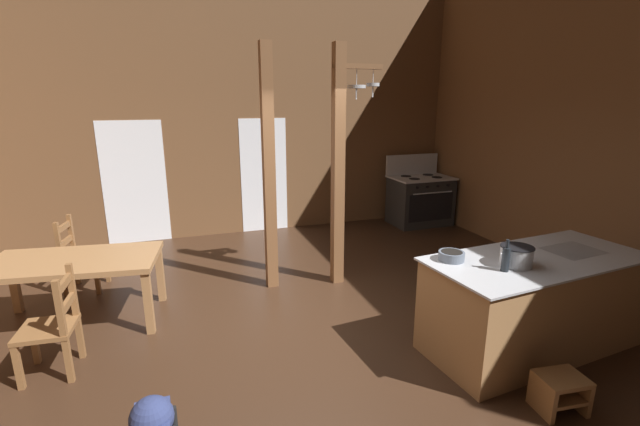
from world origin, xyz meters
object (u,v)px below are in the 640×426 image
(stove_range, at_px, (420,200))
(kitchen_island, at_px, (533,303))
(dining_table, at_px, (74,267))
(ladderback_chair_near_window, at_px, (80,256))
(step_stool, at_px, (560,390))
(bottle_tall_on_counter, at_px, (506,259))
(stockpot_on_counter, at_px, (516,256))
(ladderback_chair_by_post, at_px, (53,326))
(mixing_bowl_on_counter, at_px, (451,256))

(stove_range, bearing_deg, kitchen_island, -107.22)
(stove_range, height_order, dining_table, stove_range)
(ladderback_chair_near_window, bearing_deg, step_stool, -43.34)
(kitchen_island, height_order, bottle_tall_on_counter, bottle_tall_on_counter)
(step_stool, height_order, stockpot_on_counter, stockpot_on_counter)
(stove_range, distance_m, ladderback_chair_by_post, 6.42)
(kitchen_island, xyz_separation_m, step_stool, (-0.47, -0.81, -0.29))
(dining_table, bearing_deg, ladderback_chair_near_window, 98.00)
(step_stool, distance_m, stockpot_on_counter, 1.12)
(mixing_bowl_on_counter, distance_m, bottle_tall_on_counter, 0.47)
(kitchen_island, distance_m, bottle_tall_on_counter, 0.82)
(stockpot_on_counter, distance_m, bottle_tall_on_counter, 0.20)
(ladderback_chair_by_post, relative_size, mixing_bowl_on_counter, 4.01)
(step_stool, distance_m, ladderback_chair_near_window, 5.44)
(ladderback_chair_by_post, bearing_deg, stockpot_on_counter, -15.89)
(kitchen_island, distance_m, ladderback_chair_by_post, 4.43)
(dining_table, distance_m, ladderback_chair_near_window, 0.99)
(stove_range, relative_size, dining_table, 0.73)
(ladderback_chair_near_window, distance_m, mixing_bowl_on_counter, 4.54)
(kitchen_island, xyz_separation_m, stockpot_on_counter, (-0.36, -0.09, 0.56))
(dining_table, height_order, mixing_bowl_on_counter, mixing_bowl_on_counter)
(mixing_bowl_on_counter, bearing_deg, kitchen_island, -13.66)
(stockpot_on_counter, distance_m, mixing_bowl_on_counter, 0.56)
(step_stool, distance_m, dining_table, 4.74)
(mixing_bowl_on_counter, bearing_deg, stove_range, 61.83)
(ladderback_chair_near_window, relative_size, stockpot_on_counter, 2.66)
(step_stool, distance_m, mixing_bowl_on_counter, 1.34)
(stove_range, height_order, ladderback_chair_near_window, stove_range)
(stockpot_on_counter, relative_size, mixing_bowl_on_counter, 1.50)
(step_stool, relative_size, ladderback_chair_near_window, 0.41)
(stove_range, bearing_deg, stockpot_on_counter, -111.23)
(step_stool, bearing_deg, mixing_bowl_on_counter, 109.61)
(kitchen_island, relative_size, dining_table, 1.24)
(dining_table, xyz_separation_m, stockpot_on_counter, (3.93, -2.06, 0.38))
(ladderback_chair_near_window, bearing_deg, ladderback_chair_by_post, -86.61)
(mixing_bowl_on_counter, bearing_deg, stockpot_on_counter, -32.39)
(kitchen_island, relative_size, ladderback_chair_near_window, 2.36)
(kitchen_island, relative_size, step_stool, 5.74)
(step_stool, xyz_separation_m, stockpot_on_counter, (0.11, 0.71, 0.85))
(step_stool, relative_size, mixing_bowl_on_counter, 1.64)
(kitchen_island, distance_m, stockpot_on_counter, 0.67)
(step_stool, xyz_separation_m, dining_table, (-3.82, 2.77, 0.47))
(ladderback_chair_by_post, distance_m, stockpot_on_counter, 4.15)
(stove_range, bearing_deg, mixing_bowl_on_counter, -118.17)
(kitchen_island, relative_size, ladderback_chair_by_post, 2.36)
(stove_range, height_order, ladderback_chair_by_post, stove_range)
(ladderback_chair_by_post, bearing_deg, ladderback_chair_near_window, 93.39)
(dining_table, relative_size, bottle_tall_on_counter, 6.31)
(mixing_bowl_on_counter, bearing_deg, step_stool, -70.39)
(stove_range, distance_m, ladderback_chair_near_window, 5.85)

